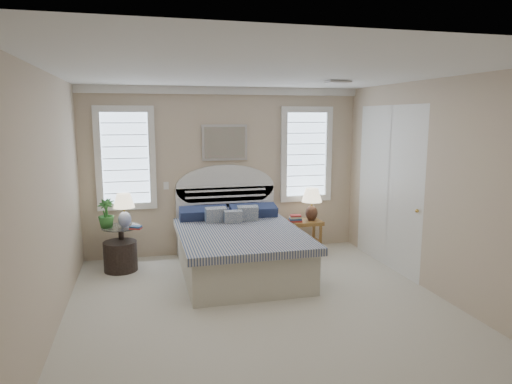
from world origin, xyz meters
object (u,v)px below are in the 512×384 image
at_px(bed, 238,246).
at_px(side_table_left, 122,242).
at_px(nightstand_right, 306,229).
at_px(lamp_right, 312,201).
at_px(floor_pot, 121,256).
at_px(lamp_left, 124,207).

relative_size(bed, side_table_left, 3.61).
distance_m(side_table_left, nightstand_right, 2.95).
height_order(bed, lamp_right, bed).
bearing_deg(nightstand_right, floor_pot, -175.29).
xyz_separation_m(bed, floor_pot, (-1.67, 0.45, -0.17)).
xyz_separation_m(bed, side_table_left, (-1.65, 0.59, 0.00)).
relative_size(bed, nightstand_right, 4.29).
height_order(side_table_left, nightstand_right, side_table_left).
distance_m(nightstand_right, lamp_left, 2.94).
xyz_separation_m(bed, nightstand_right, (1.30, 0.69, 0.00)).
xyz_separation_m(lamp_left, lamp_right, (2.98, 0.15, -0.07)).
relative_size(side_table_left, floor_pot, 1.31).
xyz_separation_m(nightstand_right, lamp_left, (-2.89, -0.15, 0.55)).
distance_m(nightstand_right, floor_pot, 2.98).
xyz_separation_m(bed, lamp_left, (-1.59, 0.54, 0.55)).
relative_size(bed, lamp_right, 4.17).
relative_size(bed, floor_pot, 4.73).
bearing_deg(floor_pot, lamp_right, 4.45).
height_order(bed, side_table_left, bed).
distance_m(lamp_left, lamp_right, 2.98).
bearing_deg(lamp_right, lamp_left, -177.16).
xyz_separation_m(bed, lamp_right, (1.39, 0.69, 0.48)).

